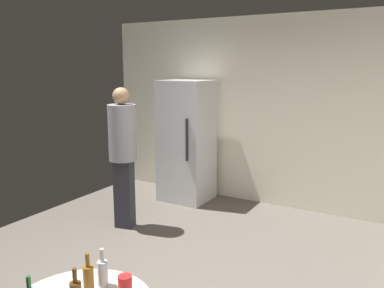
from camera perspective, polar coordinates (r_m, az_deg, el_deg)
name	(u,v)px	position (r m, az deg, el deg)	size (l,w,h in m)	color
wall_back	(271,113)	(5.79, 11.31, 4.43)	(5.32, 0.06, 2.70)	silver
refrigerator	(187,141)	(5.95, -0.78, 0.44)	(0.70, 0.68, 1.80)	silver
beer_bottle_amber	(88,277)	(2.46, -14.64, -18.02)	(0.06, 0.06, 0.23)	#8C5919
beer_bottle_clear	(103,272)	(2.50, -12.67, -17.49)	(0.06, 0.06, 0.23)	silver
plastic_cup_red	(125,285)	(2.41, -9.57, -19.28)	(0.08, 0.08, 0.11)	red
person_in_gray_shirt	(123,147)	(4.93, -9.90, -0.41)	(0.42, 0.42, 1.75)	#2D2D38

